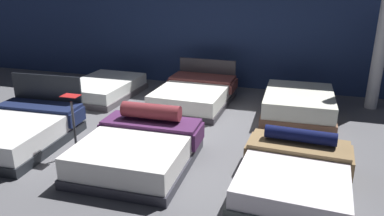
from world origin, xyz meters
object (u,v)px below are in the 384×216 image
(bed_3, at_px, (104,88))
(support_pillar, at_px, (383,30))
(bed_1, at_px, (139,149))
(price_sign, at_px, (75,132))
(bed_0, at_px, (18,131))
(bed_5, at_px, (298,105))
(bed_2, at_px, (294,174))
(bed_4, at_px, (195,94))

(bed_3, xyz_separation_m, support_pillar, (6.23, 0.99, 1.55))
(bed_1, bearing_deg, price_sign, 178.26)
(bed_1, height_order, support_pillar, support_pillar)
(bed_0, bearing_deg, bed_5, 28.96)
(bed_0, bearing_deg, support_pillar, 29.49)
(bed_5, bearing_deg, bed_2, -90.36)
(bed_3, bearing_deg, price_sign, -66.60)
(bed_3, distance_m, support_pillar, 6.50)
(bed_1, bearing_deg, bed_3, 126.56)
(bed_0, relative_size, bed_2, 1.04)
(bed_5, bearing_deg, bed_3, 178.18)
(bed_0, height_order, bed_5, bed_0)
(bed_2, height_order, bed_5, bed_2)
(bed_1, relative_size, support_pillar, 0.56)
(bed_0, bearing_deg, bed_3, 87.00)
(bed_5, distance_m, price_sign, 4.55)
(bed_2, xyz_separation_m, bed_5, (-0.04, 2.98, 0.03))
(bed_2, bearing_deg, price_sign, -177.52)
(price_sign, height_order, support_pillar, support_pillar)
(bed_2, bearing_deg, bed_5, 93.89)
(bed_2, distance_m, bed_4, 3.89)
(price_sign, relative_size, support_pillar, 0.30)
(bed_0, bearing_deg, price_sign, -5.51)
(bed_0, distance_m, bed_4, 3.81)
(bed_5, bearing_deg, bed_0, -149.49)
(bed_1, bearing_deg, bed_4, 88.52)
(bed_3, bearing_deg, bed_5, 1.07)
(bed_5, bearing_deg, bed_4, 176.13)
(bed_2, relative_size, bed_5, 1.04)
(price_sign, bearing_deg, bed_1, -0.54)
(bed_1, xyz_separation_m, price_sign, (-1.14, 0.01, 0.14))
(bed_5, xyz_separation_m, price_sign, (-3.47, -2.94, 0.14))
(bed_0, height_order, bed_1, bed_0)
(bed_1, height_order, bed_3, bed_1)
(bed_0, distance_m, bed_1, 2.35)
(bed_2, height_order, price_sign, price_sign)
(bed_3, height_order, price_sign, price_sign)
(bed_5, relative_size, support_pillar, 0.55)
(bed_1, bearing_deg, bed_5, 50.52)
(bed_3, bearing_deg, support_pillar, 10.80)
(bed_2, xyz_separation_m, price_sign, (-3.51, 0.04, 0.18))
(bed_4, xyz_separation_m, support_pillar, (3.89, 0.94, 1.51))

